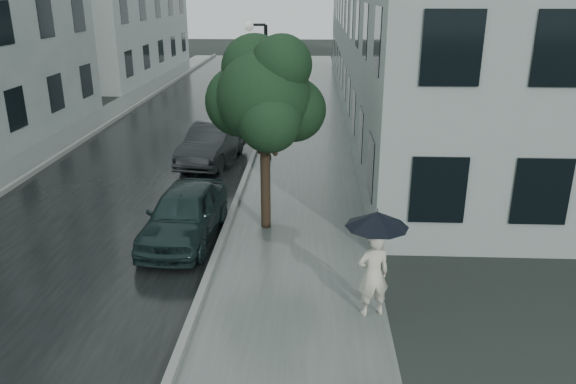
# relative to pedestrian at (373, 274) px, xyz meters

# --- Properties ---
(ground) EXTENTS (120.00, 120.00, 0.00)m
(ground) POSITION_rel_pedestrian_xyz_m (-1.70, 1.00, -0.83)
(ground) COLOR black
(ground) RESTS_ON ground
(sidewalk) EXTENTS (3.50, 60.00, 0.01)m
(sidewalk) POSITION_rel_pedestrian_xyz_m (-1.45, 13.00, -0.83)
(sidewalk) COLOR slate
(sidewalk) RESTS_ON ground
(kerb_near) EXTENTS (0.15, 60.00, 0.15)m
(kerb_near) POSITION_rel_pedestrian_xyz_m (-3.27, 13.00, -0.76)
(kerb_near) COLOR slate
(kerb_near) RESTS_ON ground
(asphalt_road) EXTENTS (6.85, 60.00, 0.00)m
(asphalt_road) POSITION_rel_pedestrian_xyz_m (-6.78, 13.00, -0.83)
(asphalt_road) COLOR black
(asphalt_road) RESTS_ON ground
(kerb_far) EXTENTS (0.15, 60.00, 0.15)m
(kerb_far) POSITION_rel_pedestrian_xyz_m (-10.27, 13.00, -0.76)
(kerb_far) COLOR slate
(kerb_far) RESTS_ON ground
(sidewalk_far) EXTENTS (1.70, 60.00, 0.01)m
(sidewalk_far) POSITION_rel_pedestrian_xyz_m (-11.20, 13.00, -0.83)
(sidewalk_far) COLOR #4C5451
(sidewalk_far) RESTS_ON ground
(building_near) EXTENTS (7.02, 36.00, 9.00)m
(building_near) POSITION_rel_pedestrian_xyz_m (3.77, 20.50, 3.67)
(building_near) COLOR gray
(building_near) RESTS_ON ground
(building_far_b) EXTENTS (7.02, 18.00, 8.00)m
(building_far_b) POSITION_rel_pedestrian_xyz_m (-15.47, 31.00, 3.17)
(building_far_b) COLOR gray
(building_far_b) RESTS_ON ground
(pedestrian) EXTENTS (0.68, 0.54, 1.65)m
(pedestrian) POSITION_rel_pedestrian_xyz_m (0.00, 0.00, 0.00)
(pedestrian) COLOR beige
(pedestrian) RESTS_ON sidewalk
(umbrella) EXTENTS (1.43, 1.43, 1.19)m
(umbrella) POSITION_rel_pedestrian_xyz_m (0.01, -0.05, 1.11)
(umbrella) COLOR black
(umbrella) RESTS_ON ground
(street_tree) EXTENTS (2.94, 2.67, 4.78)m
(street_tree) POSITION_rel_pedestrian_xyz_m (-2.30, 4.09, 2.51)
(street_tree) COLOR #332619
(street_tree) RESTS_ON ground
(lamp_post) EXTENTS (0.84, 0.36, 4.72)m
(lamp_post) POSITION_rel_pedestrian_xyz_m (-2.92, 9.98, 1.88)
(lamp_post) COLOR black
(lamp_post) RESTS_ON ground
(car_near) EXTENTS (1.75, 3.90, 1.30)m
(car_near) POSITION_rel_pedestrian_xyz_m (-4.17, 3.16, -0.18)
(car_near) COLOR black
(car_near) RESTS_ON ground
(car_far) EXTENTS (1.98, 4.19, 1.32)m
(car_far) POSITION_rel_pedestrian_xyz_m (-4.64, 9.60, -0.16)
(car_far) COLOR #27292C
(car_far) RESTS_ON ground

